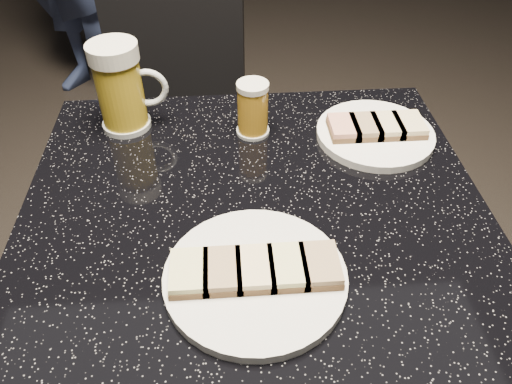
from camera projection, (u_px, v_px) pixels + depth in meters
plate_large at (255, 277)px, 0.64m from camera, size 0.24×0.24×0.01m
plate_small at (375, 134)px, 0.88m from camera, size 0.21×0.21×0.01m
table at (256, 314)px, 0.89m from camera, size 0.70×0.70×0.75m
beer_mug at (121, 87)px, 0.86m from camera, size 0.13×0.09×0.16m
beer_tumbler at (253, 109)px, 0.86m from camera, size 0.06×0.06×0.10m
chair at (173, 122)px, 1.37m from camera, size 0.43×0.43×0.86m
canapes_on_plate_large at (255, 269)px, 0.63m from camera, size 0.22×0.07×0.02m
canapes_on_plate_small at (376, 126)px, 0.87m from camera, size 0.16×0.07×0.02m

